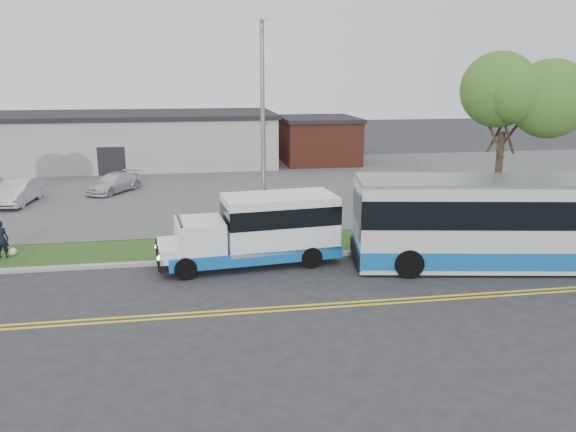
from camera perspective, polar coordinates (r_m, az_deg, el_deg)
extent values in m
plane|color=#28282B|center=(22.06, -9.34, -5.63)|extent=(140.00, 140.00, 0.00)
cube|color=yellow|center=(18.48, -9.27, -9.65)|extent=(70.00, 0.12, 0.01)
cube|color=yellow|center=(18.20, -9.26, -10.03)|extent=(70.00, 0.12, 0.01)
cube|color=#9E9B93|center=(23.07, -9.36, -4.54)|extent=(80.00, 0.30, 0.15)
cube|color=#284717|center=(24.79, -9.38, -3.26)|extent=(80.00, 3.30, 0.10)
cube|color=#4C4C4F|center=(38.48, -9.48, 3.01)|extent=(80.00, 25.00, 0.10)
cube|color=#9E9E99|center=(48.47, -16.78, 7.23)|extent=(25.00, 10.00, 4.00)
cube|color=black|center=(48.27, -16.97, 9.79)|extent=(25.40, 10.40, 0.35)
cube|color=black|center=(43.72, -17.48, 5.28)|extent=(2.00, 0.15, 2.20)
cube|color=brown|center=(48.22, 3.07, 7.54)|extent=(6.00, 7.00, 3.60)
cube|color=black|center=(48.03, 3.10, 9.85)|extent=(6.30, 7.30, 0.30)
cylinder|color=#38271E|center=(27.93, 20.49, 3.14)|extent=(0.32, 0.32, 4.76)
ellipsoid|color=#386322|center=(27.52, 21.17, 10.80)|extent=(5.20, 5.20, 4.42)
cylinder|color=gray|center=(23.87, -2.56, 8.04)|extent=(0.18, 0.18, 9.50)
cylinder|color=gray|center=(23.13, -2.48, 19.38)|extent=(0.12, 1.40, 0.12)
cube|color=gray|center=(22.48, -2.26, 19.40)|extent=(0.35, 0.18, 0.12)
cube|color=#0F5CAB|center=(22.58, -3.55, -3.52)|extent=(7.02, 3.02, 0.50)
cube|color=white|center=(22.50, -0.85, -0.50)|extent=(4.63, 2.76, 2.10)
cube|color=black|center=(22.41, -0.86, 0.37)|extent=(4.65, 2.81, 0.75)
cube|color=white|center=(22.03, -8.94, -1.94)|extent=(2.02, 2.33, 1.20)
cube|color=black|center=(21.91, -10.91, -1.58)|extent=(0.30, 1.90, 0.90)
cube|color=white|center=(22.08, -11.73, -3.39)|extent=(1.22, 2.15, 0.55)
cube|color=black|center=(22.15, -12.86, -4.21)|extent=(0.37, 2.06, 0.50)
sphere|color=#FFD88C|center=(21.36, -12.92, -4.20)|extent=(0.22, 0.22, 0.20)
sphere|color=#FFD88C|center=(22.79, -13.12, -3.04)|extent=(0.22, 0.22, 0.20)
cylinder|color=black|center=(21.22, -10.38, -5.28)|extent=(0.87, 0.37, 0.84)
cylinder|color=black|center=(23.27, -10.89, -3.55)|extent=(0.87, 0.37, 0.84)
cylinder|color=black|center=(22.14, 2.39, -4.22)|extent=(0.87, 0.37, 0.84)
cylinder|color=black|center=(24.11, 0.81, -2.65)|extent=(0.87, 0.37, 0.84)
cube|color=silver|center=(23.70, 22.30, -0.65)|extent=(12.87, 4.98, 3.31)
cube|color=#0F5CAB|center=(24.00, 22.04, -3.29)|extent=(12.90, 5.00, 0.69)
cube|color=black|center=(23.55, 22.44, 0.82)|extent=(12.92, 5.03, 1.09)
cube|color=black|center=(22.06, 7.20, 0.34)|extent=(0.56, 2.61, 1.83)
cube|color=black|center=(22.50, 6.87, -3.76)|extent=(0.63, 2.84, 0.57)
cube|color=gray|center=(23.35, 22.68, 3.33)|extent=(12.87, 4.98, 0.14)
cylinder|color=black|center=(21.51, 12.18, -4.74)|extent=(1.14, 0.55, 1.10)
cylinder|color=black|center=(24.03, 10.92, -2.65)|extent=(1.14, 0.55, 1.10)
cylinder|color=black|center=(26.40, 27.00, -2.45)|extent=(1.14, 0.55, 1.10)
imported|color=black|center=(25.69, -27.13, -2.10)|extent=(0.59, 0.39, 1.59)
imported|color=silver|center=(35.94, -25.77, 2.22)|extent=(1.94, 4.47, 1.43)
imported|color=silver|center=(37.40, -17.26, 3.24)|extent=(3.61, 4.38, 1.20)
sphere|color=white|center=(25.99, -26.18, -3.27)|extent=(0.32, 0.32, 0.32)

